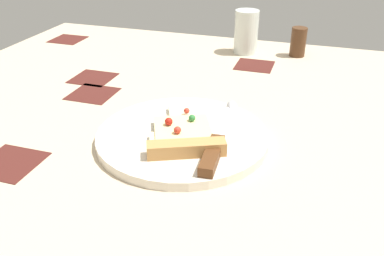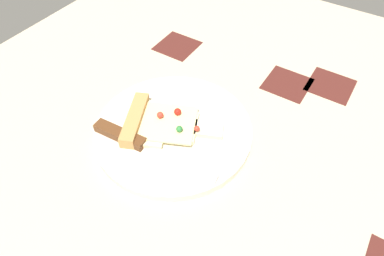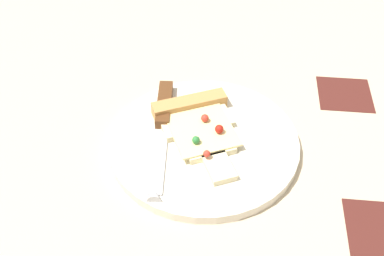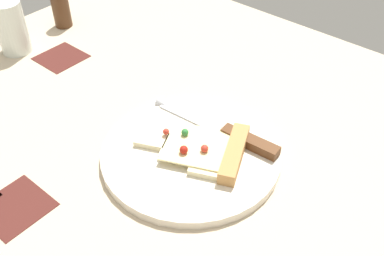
{
  "view_description": "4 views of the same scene",
  "coord_description": "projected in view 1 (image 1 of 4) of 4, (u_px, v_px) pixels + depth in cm",
  "views": [
    {
      "loc": [
        26.68,
        -62.89,
        35.35
      ],
      "look_at": [
        8.13,
        -5.34,
        2.63
      ],
      "focal_mm": 39.01,
      "sensor_mm": 36.0,
      "label": 1
    },
    {
      "loc": [
        38.72,
        19.23,
        47.38
      ],
      "look_at": [
        5.61,
        -1.86,
        2.75
      ],
      "focal_mm": 31.43,
      "sensor_mm": 36.0,
      "label": 2
    },
    {
      "loc": [
        3.04,
        45.75,
        53.1
      ],
      "look_at": [
        8.36,
        -6.44,
        2.71
      ],
      "focal_mm": 45.08,
      "sensor_mm": 36.0,
      "label": 3
    },
    {
      "loc": [
        -33.4,
        -39.43,
        51.74
      ],
      "look_at": [
        9.25,
        -3.27,
        3.11
      ],
      "focal_mm": 42.54,
      "sensor_mm": 36.0,
      "label": 4
    }
  ],
  "objects": [
    {
      "name": "ground_plane",
      "position": [
        159.0,
        128.0,
        0.77
      ],
      "size": [
        113.2,
        113.2,
        3.0
      ],
      "color": "#C6B293",
      "rests_on": "ground"
    },
    {
      "name": "pizza_slice",
      "position": [
        184.0,
        136.0,
        0.67
      ],
      "size": [
        14.72,
        19.07,
        2.61
      ],
      "rotation": [
        0.0,
        0.0,
        0.42
      ],
      "color": "beige",
      "rests_on": "plate"
    },
    {
      "name": "drinking_glass",
      "position": [
        246.0,
        32.0,
        1.09
      ],
      "size": [
        6.21,
        6.21,
        11.16
      ],
      "primitive_type": "cylinder",
      "color": "silver",
      "rests_on": "ground_plane"
    },
    {
      "name": "knife",
      "position": [
        218.0,
        141.0,
        0.66
      ],
      "size": [
        3.79,
        24.09,
        2.45
      ],
      "rotation": [
        0.0,
        0.0,
        0.07
      ],
      "color": "silver",
      "rests_on": "plate"
    },
    {
      "name": "plate",
      "position": [
        182.0,
        136.0,
        0.7
      ],
      "size": [
        28.78,
        28.78,
        1.51
      ],
      "primitive_type": "cylinder",
      "color": "silver",
      "rests_on": "ground_plane"
    },
    {
      "name": "pepper_shaker",
      "position": [
        298.0,
        42.0,
        1.08
      ],
      "size": [
        3.95,
        3.95,
        7.45
      ],
      "primitive_type": "cylinder",
      "color": "#4C2D19",
      "rests_on": "ground_plane"
    }
  ]
}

